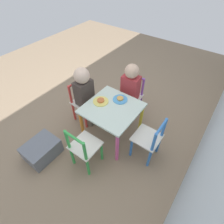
{
  "coord_description": "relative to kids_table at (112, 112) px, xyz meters",
  "views": [
    {
      "loc": [
        1.06,
        0.77,
        1.7
      ],
      "look_at": [
        0.0,
        0.0,
        0.39
      ],
      "focal_mm": 28.0,
      "sensor_mm": 36.0,
      "label": 1
    }
  ],
  "objects": [
    {
      "name": "storage_bin",
      "position": [
        0.67,
        -0.45,
        -0.29
      ],
      "size": [
        0.35,
        0.28,
        0.18
      ],
      "color": "slate",
      "rests_on": "ground_plane"
    },
    {
      "name": "chair_red",
      "position": [
        -0.02,
        -0.46,
        -0.12
      ],
      "size": [
        0.27,
        0.27,
        0.54
      ],
      "rotation": [
        0.0,
        0.0,
        -3.2
      ],
      "color": "silver",
      "rests_on": "ground_plane"
    },
    {
      "name": "child_left",
      "position": [
        -0.39,
        -0.03,
        0.07
      ],
      "size": [
        0.22,
        0.21,
        0.75
      ],
      "rotation": [
        0.0,
        0.0,
        -4.63
      ],
      "color": "#7A6B5B",
      "rests_on": "ground_plane"
    },
    {
      "name": "chair_green",
      "position": [
        0.46,
        0.0,
        -0.12
      ],
      "size": [
        0.26,
        0.26,
        0.54
      ],
      "rotation": [
        0.0,
        0.0,
        -1.57
      ],
      "color": "silver",
      "rests_on": "ground_plane"
    },
    {
      "name": "chair_blue",
      "position": [
        0.0,
        0.46,
        -0.12
      ],
      "size": [
        0.26,
        0.26,
        0.54
      ],
      "rotation": [
        0.0,
        0.0,
        -0.0
      ],
      "color": "silver",
      "rests_on": "ground_plane"
    },
    {
      "name": "plate_front",
      "position": [
        -0.0,
        -0.15,
        0.08
      ],
      "size": [
        0.17,
        0.17,
        0.03
      ],
      "color": "#EADB66",
      "rests_on": "kids_table"
    },
    {
      "name": "plate_left",
      "position": [
        -0.15,
        0.0,
        0.08
      ],
      "size": [
        0.16,
        0.16,
        0.03
      ],
      "color": "#4C9EE0",
      "rests_on": "kids_table"
    },
    {
      "name": "chair_purple",
      "position": [
        -0.46,
        -0.04,
        -0.12
      ],
      "size": [
        0.28,
        0.28,
        0.54
      ],
      "rotation": [
        0.0,
        0.0,
        -4.63
      ],
      "color": "silver",
      "rests_on": "ground_plane"
    },
    {
      "name": "kids_table",
      "position": [
        0.0,
        0.0,
        0.0
      ],
      "size": [
        0.54,
        0.54,
        0.46
      ],
      "color": "silver",
      "rests_on": "ground_plane"
    },
    {
      "name": "child_front",
      "position": [
        -0.02,
        -0.4,
        0.08
      ],
      "size": [
        0.21,
        0.22,
        0.76
      ],
      "rotation": [
        0.0,
        0.0,
        -3.2
      ],
      "color": "#7A6B5B",
      "rests_on": "ground_plane"
    },
    {
      "name": "ground_plane",
      "position": [
        0.0,
        0.0,
        -0.38
      ],
      "size": [
        6.0,
        6.0,
        0.0
      ],
      "primitive_type": "plane",
      "color": "#8C755B"
    }
  ]
}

